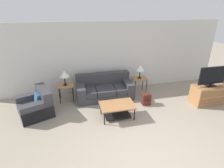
{
  "coord_description": "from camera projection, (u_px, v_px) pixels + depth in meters",
  "views": [
    {
      "loc": [
        -1.4,
        -2.56,
        3.04
      ],
      "look_at": [
        -0.23,
        2.36,
        0.8
      ],
      "focal_mm": 28.0,
      "sensor_mm": 36.0,
      "label": 1
    }
  ],
  "objects": [
    {
      "name": "coffee_table",
      "position": [
        117.0,
        108.0,
        5.13
      ],
      "size": [
        1.01,
        0.66,
        0.43
      ],
      "color": "#A87042",
      "rests_on": "ground_plane"
    },
    {
      "name": "table_lamp_right",
      "position": [
        140.0,
        68.0,
        6.37
      ],
      "size": [
        0.31,
        0.31,
        0.51
      ],
      "color": "black",
      "rests_on": "side_table_right"
    },
    {
      "name": "tv_console",
      "position": [
        208.0,
        94.0,
        5.92
      ],
      "size": [
        1.09,
        0.54,
        0.64
      ],
      "color": "#A87042",
      "rests_on": "ground_plane"
    },
    {
      "name": "table_lamp_left",
      "position": [
        64.0,
        74.0,
        5.8
      ],
      "size": [
        0.31,
        0.31,
        0.51
      ],
      "color": "black",
      "rests_on": "side_table_left"
    },
    {
      "name": "armchair",
      "position": [
        36.0,
        106.0,
        5.3
      ],
      "size": [
        1.19,
        1.25,
        0.8
      ],
      "color": "#38383D",
      "rests_on": "ground_plane"
    },
    {
      "name": "side_table_left",
      "position": [
        66.0,
        87.0,
        5.98
      ],
      "size": [
        0.53,
        0.44,
        0.6
      ],
      "color": "#A87042",
      "rests_on": "ground_plane"
    },
    {
      "name": "backpack",
      "position": [
        146.0,
        99.0,
        5.88
      ],
      "size": [
        0.28,
        0.28,
        0.39
      ],
      "color": "#4C1E19",
      "rests_on": "ground_plane"
    },
    {
      "name": "side_table_right",
      "position": [
        139.0,
        80.0,
        6.56
      ],
      "size": [
        0.53,
        0.44,
        0.6
      ],
      "color": "#A87042",
      "rests_on": "ground_plane"
    },
    {
      "name": "television",
      "position": [
        213.0,
        76.0,
        5.65
      ],
      "size": [
        0.97,
        0.2,
        0.66
      ],
      "color": "black",
      "rests_on": "tv_console"
    },
    {
      "name": "ground_plane",
      "position": [
        147.0,
        159.0,
        3.81
      ],
      "size": [
        24.0,
        24.0,
        0.0
      ],
      "primitive_type": "plane",
      "color": "gray"
    },
    {
      "name": "couch",
      "position": [
        104.0,
        89.0,
        6.35
      ],
      "size": [
        1.99,
        0.99,
        0.82
      ],
      "color": "#38383D",
      "rests_on": "ground_plane"
    },
    {
      "name": "wall_back",
      "position": [
        109.0,
        57.0,
        6.61
      ],
      "size": [
        9.04,
        0.06,
        2.6
      ],
      "color": "silver",
      "rests_on": "ground_plane"
    }
  ]
}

